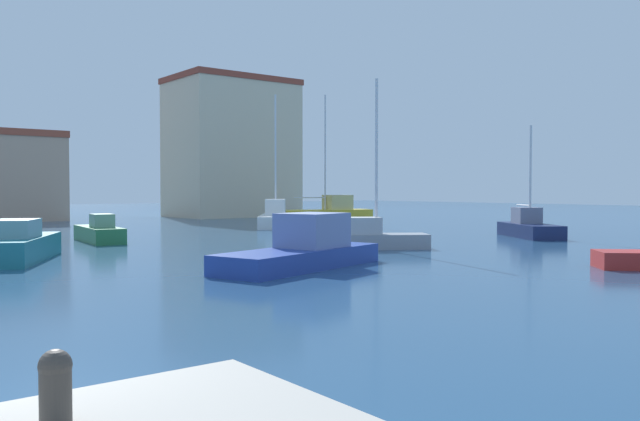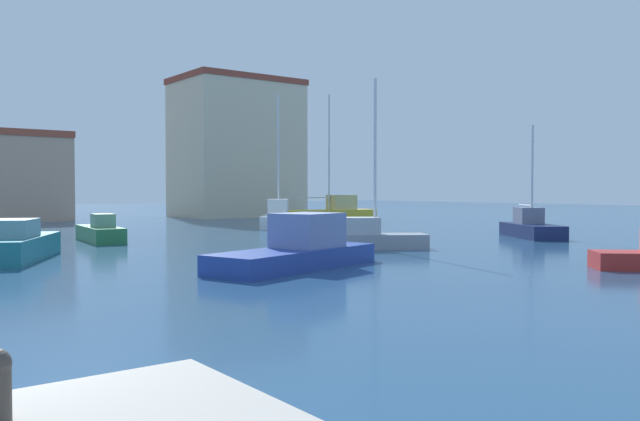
% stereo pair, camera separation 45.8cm
% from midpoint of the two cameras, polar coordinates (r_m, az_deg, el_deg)
% --- Properties ---
extents(water, '(160.00, 160.00, 0.00)m').
position_cam_midpoint_polar(water, '(30.69, -6.28, -2.57)').
color(water, navy).
rests_on(water, ground).
extents(sailboat_grey_behind_lamppost, '(4.18, 3.37, 6.74)m').
position_cam_midpoint_polar(sailboat_grey_behind_lamppost, '(25.98, 4.99, -2.21)').
color(sailboat_grey_behind_lamppost, gray).
rests_on(sailboat_grey_behind_lamppost, water).
extents(motorboat_blue_distant_east, '(6.39, 3.62, 1.64)m').
position_cam_midpoint_polar(motorboat_blue_distant_east, '(19.67, -1.20, -3.40)').
color(motorboat_blue_distant_east, '#233D93').
rests_on(motorboat_blue_distant_east, water).
extents(motorboat_green_mid_harbor, '(1.78, 4.63, 1.28)m').
position_cam_midpoint_polar(motorboat_green_mid_harbor, '(30.97, -18.27, -1.82)').
color(motorboat_green_mid_harbor, '#28703D').
rests_on(motorboat_green_mid_harbor, water).
extents(motorboat_teal_center_channel, '(3.89, 5.41, 1.39)m').
position_cam_midpoint_polar(motorboat_teal_center_channel, '(23.78, -24.56, -2.76)').
color(motorboat_teal_center_channel, '#1E707A').
rests_on(motorboat_teal_center_channel, water).
extents(sailboat_navy_inner_mooring, '(3.95, 4.81, 5.52)m').
position_cam_midpoint_polar(sailboat_navy_inner_mooring, '(33.76, 18.36, -1.40)').
color(sailboat_navy_inner_mooring, '#19234C').
rests_on(sailboat_navy_inner_mooring, water).
extents(sailboat_white_near_pier, '(4.91, 5.68, 8.24)m').
position_cam_midpoint_polar(sailboat_white_near_pier, '(40.56, -3.34, -0.63)').
color(sailboat_white_near_pier, white).
rests_on(sailboat_white_near_pier, water).
extents(sailboat_yellow_outer_mooring, '(7.30, 3.34, 9.32)m').
position_cam_midpoint_polar(sailboat_yellow_outer_mooring, '(48.08, 1.30, -0.16)').
color(sailboat_yellow_outer_mooring, gold).
rests_on(sailboat_yellow_outer_mooring, water).
extents(waterfront_apartments, '(6.45, 7.93, 6.73)m').
position_cam_midpoint_polar(waterfront_apartments, '(55.16, -24.75, 2.73)').
color(waterfront_apartments, tan).
rests_on(waterfront_apartments, ground).
extents(harbor_office, '(10.25, 7.50, 12.00)m').
position_cam_midpoint_polar(harbor_office, '(57.86, -7.08, 5.45)').
color(harbor_office, beige).
rests_on(harbor_office, ground).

